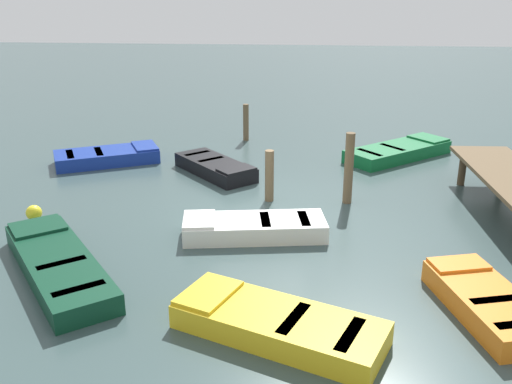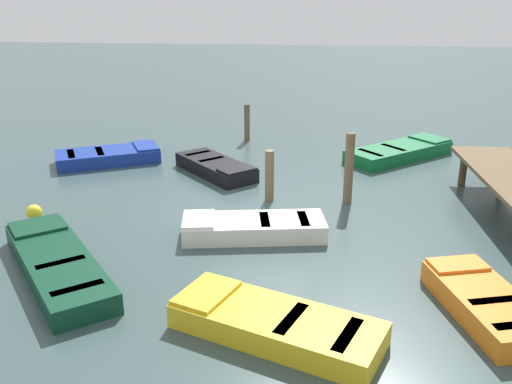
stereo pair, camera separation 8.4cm
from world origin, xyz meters
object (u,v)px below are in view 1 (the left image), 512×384
rowboat_yellow (277,323)px  mooring_piling_far_right (349,168)px  mooring_piling_near_left (269,176)px  rowboat_orange (487,302)px  mooring_piling_center (246,122)px  rowboat_white (253,227)px  rowboat_green (399,151)px  rowboat_blue (108,156)px  rowboat_black (215,167)px  rowboat_dark_green (58,264)px  marker_buoy (34,213)px

rowboat_yellow → mooring_piling_far_right: 6.22m
mooring_piling_near_left → mooring_piling_far_right: bearing=91.1°
rowboat_orange → mooring_piling_center: bearing=10.7°
rowboat_white → rowboat_green: size_ratio=0.89×
rowboat_yellow → rowboat_blue: same height
mooring_piling_far_right → rowboat_yellow: bearing=-13.6°
rowboat_white → rowboat_yellow: size_ratio=0.91×
rowboat_orange → rowboat_black: bearing=24.2°
rowboat_green → rowboat_dark_green: bearing=-172.1°
rowboat_black → mooring_piling_center: size_ratio=2.21×
mooring_piling_near_left → rowboat_green: bearing=137.5°
rowboat_yellow → mooring_piling_near_left: 6.00m
rowboat_black → mooring_piling_far_right: bearing=20.2°
rowboat_green → mooring_piling_far_right: size_ratio=2.00×
rowboat_blue → rowboat_dark_green: (7.15, 1.47, -0.00)m
rowboat_yellow → mooring_piling_near_left: (-5.96, -0.53, 0.45)m
rowboat_white → rowboat_blue: 7.14m
mooring_piling_center → rowboat_dark_green: bearing=-13.8°
marker_buoy → mooring_piling_far_right: bearing=106.1°
rowboat_yellow → rowboat_blue: (-8.79, -5.77, 0.00)m
rowboat_orange → rowboat_black: size_ratio=0.99×
rowboat_black → rowboat_dark_green: size_ratio=0.73×
rowboat_blue → rowboat_black: bearing=-38.9°
rowboat_black → mooring_piling_far_right: mooring_piling_far_right is taller
rowboat_blue → mooring_piling_center: mooring_piling_center is taller
rowboat_green → rowboat_dark_green: same height
rowboat_yellow → mooring_piling_center: 12.03m
rowboat_dark_green → rowboat_orange: bearing=-132.5°
rowboat_blue → mooring_piling_center: (-3.10, 4.00, 0.43)m
rowboat_white → rowboat_dark_green: (2.09, -3.56, -0.00)m
mooring_piling_far_right → mooring_piling_near_left: bearing=-88.9°
rowboat_white → marker_buoy: bearing=-10.7°
rowboat_dark_green → rowboat_yellow: bearing=-148.4°
rowboat_yellow → mooring_piling_far_right: bearing=-81.1°
mooring_piling_far_right → mooring_piling_center: bearing=-151.3°
mooring_piling_near_left → marker_buoy: mooring_piling_near_left is taller
rowboat_black → rowboat_yellow: 8.29m
rowboat_blue → mooring_piling_center: 5.08m
rowboat_black → rowboat_dark_green: same height
rowboat_green → mooring_piling_near_left: size_ratio=2.73×
rowboat_blue → rowboat_dark_green: same height
mooring_piling_center → mooring_piling_far_right: mooring_piling_far_right is taller
rowboat_orange → rowboat_white: bearing=41.7°
mooring_piling_far_right → rowboat_dark_green: bearing=-52.8°
rowboat_yellow → mooring_piling_far_right: mooring_piling_far_right is taller
rowboat_dark_green → mooring_piling_far_right: (-4.36, 5.75, 0.70)m
rowboat_orange → rowboat_green: size_ratio=0.77×
marker_buoy → rowboat_white: bearing=88.1°
rowboat_yellow → mooring_piling_center: (-11.89, -1.77, 0.43)m
rowboat_dark_green → mooring_piling_far_right: bearing=-90.3°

